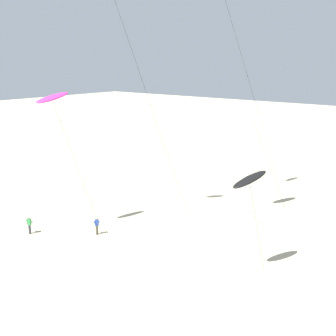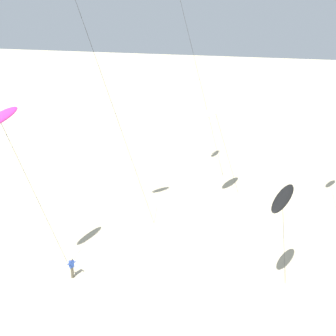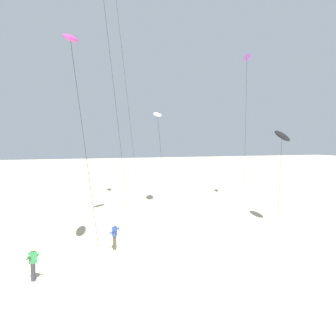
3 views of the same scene
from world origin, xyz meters
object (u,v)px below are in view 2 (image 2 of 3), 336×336
at_px(kite_white, 215,110).
at_px(kite_flyer_middle, 72,267).
at_px(kite_magenta, 0,119).
at_px(kite_black, 283,199).

xyz_separation_m(kite_white, kite_flyer_middle, (-7.91, -14.03, -8.73)).
bearing_deg(kite_magenta, kite_white, 56.35).
bearing_deg(kite_white, kite_flyer_middle, -119.43).
relative_size(kite_black, kite_magenta, 0.61).
relative_size(kite_white, kite_flyer_middle, 6.08).
xyz_separation_m(kite_black, kite_magenta, (-16.94, -3.79, 5.00)).
distance_m(kite_magenta, kite_white, 19.38).
height_order(kite_black, kite_magenta, kite_magenta).
relative_size(kite_magenta, kite_white, 1.28).
bearing_deg(kite_white, kite_magenta, -123.65).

